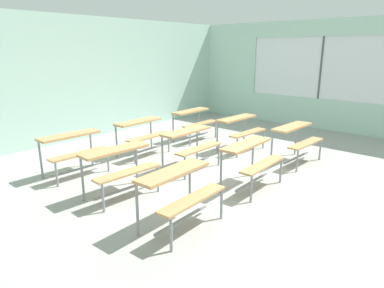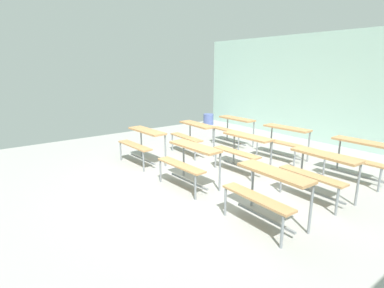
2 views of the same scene
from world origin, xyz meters
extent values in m
cube|color=#9E9E99|center=(0.00, 0.00, -0.03)|extent=(10.00, 9.00, 0.05)
cube|color=silver|center=(0.00, 4.50, 1.50)|extent=(10.00, 0.12, 3.00)
cube|color=tan|center=(-1.75, -0.38, 0.72)|extent=(1.11, 0.37, 0.04)
cube|color=tan|center=(-1.73, -0.70, 0.44)|extent=(1.11, 0.27, 0.03)
cylinder|color=gray|center=(-2.25, -0.26, 0.36)|extent=(0.04, 0.04, 0.72)
cylinder|color=gray|center=(-1.25, -0.21, 0.36)|extent=(0.04, 0.04, 0.72)
cylinder|color=gray|center=(-2.23, -0.81, 0.22)|extent=(0.04, 0.04, 0.44)
cylinder|color=gray|center=(-1.23, -0.76, 0.22)|extent=(0.04, 0.04, 0.44)
cube|color=gray|center=(-1.74, -0.52, 0.10)|extent=(1.00, 0.08, 0.03)
cube|color=tan|center=(-0.04, -0.36, 0.72)|extent=(1.11, 0.37, 0.04)
cube|color=tan|center=(-0.03, -0.68, 0.44)|extent=(1.11, 0.27, 0.03)
cylinder|color=gray|center=(-0.55, -0.24, 0.36)|extent=(0.04, 0.04, 0.72)
cylinder|color=gray|center=(0.45, -0.20, 0.36)|extent=(0.04, 0.04, 0.72)
cylinder|color=gray|center=(-0.53, -0.79, 0.22)|extent=(0.04, 0.04, 0.44)
cylinder|color=gray|center=(0.47, -0.75, 0.22)|extent=(0.04, 0.04, 0.44)
cube|color=gray|center=(-0.04, -0.50, 0.10)|extent=(1.00, 0.07, 0.03)
cube|color=tan|center=(1.66, -0.33, 0.72)|extent=(1.11, 0.35, 0.04)
cube|color=tan|center=(1.65, -0.65, 0.44)|extent=(1.11, 0.25, 0.03)
cylinder|color=gray|center=(1.17, -0.18, 0.36)|extent=(0.04, 0.04, 0.72)
cylinder|color=gray|center=(2.17, -0.21, 0.36)|extent=(0.04, 0.04, 0.72)
cylinder|color=gray|center=(1.15, -0.73, 0.22)|extent=(0.04, 0.04, 0.44)
cylinder|color=gray|center=(2.15, -0.76, 0.22)|extent=(0.04, 0.04, 0.44)
cube|color=gray|center=(1.66, -0.47, 0.10)|extent=(1.00, 0.06, 0.03)
cube|color=tan|center=(-1.66, 0.97, 0.72)|extent=(1.11, 0.37, 0.04)
cube|color=tan|center=(-1.68, 0.65, 0.44)|extent=(1.11, 0.27, 0.03)
cylinder|color=gray|center=(-2.16, 1.13, 0.36)|extent=(0.04, 0.04, 0.72)
cylinder|color=gray|center=(-1.16, 1.09, 0.36)|extent=(0.04, 0.04, 0.72)
cylinder|color=gray|center=(-2.18, 0.58, 0.22)|extent=(0.04, 0.04, 0.44)
cylinder|color=gray|center=(-1.18, 0.54, 0.22)|extent=(0.04, 0.04, 0.44)
cube|color=gray|center=(-1.67, 0.83, 0.10)|extent=(1.00, 0.07, 0.03)
cube|color=tan|center=(-0.02, 0.99, 0.72)|extent=(1.11, 0.34, 0.04)
cube|color=tan|center=(-0.02, 0.67, 0.44)|extent=(1.10, 0.24, 0.03)
cylinder|color=gray|center=(-0.52, 1.12, 0.36)|extent=(0.04, 0.04, 0.72)
cylinder|color=gray|center=(0.48, 1.14, 0.36)|extent=(0.04, 0.04, 0.72)
cylinder|color=gray|center=(-0.51, 0.57, 0.22)|extent=(0.04, 0.04, 0.44)
cylinder|color=gray|center=(0.49, 0.59, 0.22)|extent=(0.04, 0.04, 0.44)
cube|color=gray|center=(-0.02, 0.85, 0.10)|extent=(1.00, 0.05, 0.03)
cube|color=tan|center=(1.65, 0.98, 0.72)|extent=(1.11, 0.37, 0.04)
cube|color=tan|center=(1.63, 0.66, 0.44)|extent=(1.11, 0.27, 0.03)
cylinder|color=gray|center=(1.15, 1.15, 0.36)|extent=(0.04, 0.04, 0.72)
cylinder|color=gray|center=(2.15, 1.10, 0.36)|extent=(0.04, 0.04, 0.72)
cylinder|color=gray|center=(1.13, 0.60, 0.22)|extent=(0.04, 0.04, 0.44)
cylinder|color=gray|center=(2.13, 0.55, 0.22)|extent=(0.04, 0.04, 0.44)
cube|color=gray|center=(1.64, 0.84, 0.10)|extent=(1.00, 0.08, 0.03)
cube|color=tan|center=(-1.66, 2.34, 0.72)|extent=(1.10, 0.33, 0.04)
cube|color=tan|center=(-1.66, 2.02, 0.44)|extent=(1.10, 0.23, 0.03)
cylinder|color=gray|center=(-2.15, 2.49, 0.36)|extent=(0.04, 0.04, 0.72)
cylinder|color=gray|center=(-1.15, 2.48, 0.36)|extent=(0.04, 0.04, 0.72)
cylinder|color=gray|center=(-2.16, 1.94, 0.22)|extent=(0.04, 0.04, 0.44)
cylinder|color=gray|center=(-1.16, 1.93, 0.22)|extent=(0.04, 0.04, 0.44)
cube|color=gray|center=(-1.66, 2.20, 0.10)|extent=(1.00, 0.04, 0.03)
cube|color=tan|center=(-0.06, 2.35, 0.72)|extent=(1.11, 0.37, 0.04)
cube|color=tan|center=(-0.04, 2.03, 0.44)|extent=(1.11, 0.27, 0.03)
cylinder|color=gray|center=(-0.56, 2.47, 0.36)|extent=(0.04, 0.04, 0.72)
cylinder|color=gray|center=(0.44, 2.51, 0.36)|extent=(0.04, 0.04, 0.72)
cylinder|color=gray|center=(-0.54, 1.92, 0.22)|extent=(0.04, 0.04, 0.44)
cylinder|color=gray|center=(0.46, 1.96, 0.22)|extent=(0.04, 0.04, 0.44)
cube|color=gray|center=(-0.05, 2.21, 0.10)|extent=(1.00, 0.08, 0.03)
cube|color=tan|center=(1.64, 2.36, 0.72)|extent=(1.10, 0.34, 0.04)
cube|color=tan|center=(1.64, 2.04, 0.44)|extent=(1.10, 0.24, 0.03)
cylinder|color=gray|center=(1.14, 2.49, 0.36)|extent=(0.04, 0.04, 0.72)
cylinder|color=gray|center=(1.14, 1.94, 0.22)|extent=(0.04, 0.04, 0.44)
cylinder|color=gray|center=(2.14, 1.96, 0.22)|extent=(0.04, 0.04, 0.44)
cube|color=gray|center=(1.64, 2.22, 0.10)|extent=(1.00, 0.05, 0.03)
cylinder|color=#51609E|center=(-4.37, 3.65, 0.19)|extent=(0.37, 0.37, 0.39)
camera|label=1|loc=(-4.59, -3.23, 2.22)|focal=31.70mm
camera|label=2|loc=(4.02, -3.53, 2.11)|focal=28.13mm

